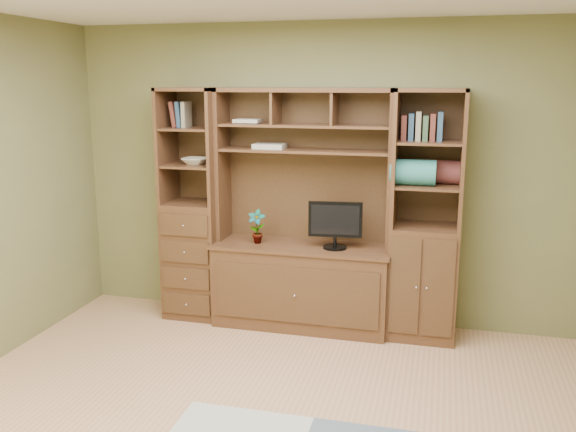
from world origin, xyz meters
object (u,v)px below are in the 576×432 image
(center_hutch, at_px, (302,211))
(right_tower, at_px, (426,217))
(left_tower, at_px, (194,205))
(monitor, at_px, (335,216))

(center_hutch, distance_m, right_tower, 1.03)
(left_tower, xyz_separation_m, right_tower, (2.02, 0.00, 0.00))
(right_tower, height_order, monitor, right_tower)
(center_hutch, bearing_deg, right_tower, 2.23)
(monitor, bearing_deg, center_hutch, 167.35)
(left_tower, relative_size, right_tower, 1.00)
(center_hutch, distance_m, left_tower, 1.00)
(right_tower, bearing_deg, left_tower, 180.00)
(left_tower, distance_m, monitor, 1.30)
(monitor, bearing_deg, right_tower, -0.01)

